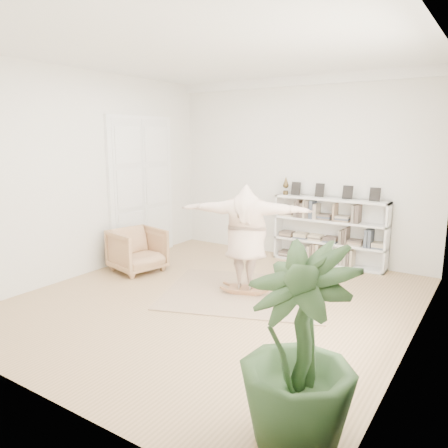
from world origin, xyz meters
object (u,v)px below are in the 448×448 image
rocker_board (245,289)px  houseplant (298,349)px  armchair (137,250)px  person (246,235)px  bookshelf (329,232)px

rocker_board → houseplant: 3.55m
armchair → rocker_board: (2.27, 0.06, -0.33)m
person → houseplant: bearing=106.7°
rocker_board → houseplant: (2.08, -2.78, 0.76)m
armchair → bookshelf: bearing=-36.2°
person → armchair: bearing=-18.6°
person → houseplant: (2.08, -2.78, -0.12)m
bookshelf → houseplant: (1.56, -5.10, 0.20)m
armchair → houseplant: bearing=-108.5°
rocker_board → houseplant: houseplant is taller
armchair → person: (2.27, 0.06, 0.56)m
bookshelf → person: person is taller
bookshelf → houseplant: 5.33m
houseplant → person: bearing=126.8°
armchair → houseplant: 5.15m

